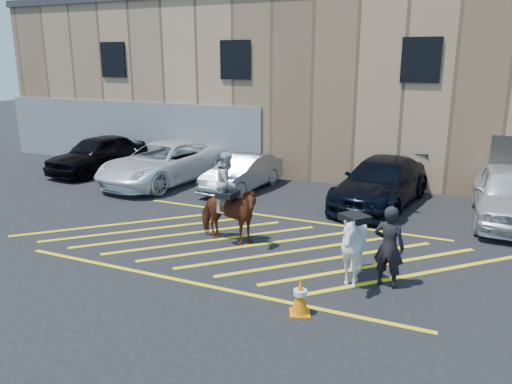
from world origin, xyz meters
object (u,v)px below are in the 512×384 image
at_px(car_black_suv, 98,154).
at_px(traffic_cone, 300,296).
at_px(handler, 389,247).
at_px(car_silver_sedan, 242,173).
at_px(car_blue_suv, 381,182).
at_px(car_white_suv, 510,194).
at_px(saddled_white, 353,246).
at_px(car_white_pickup, 163,163).
at_px(mounted_bay, 228,207).

bearing_deg(car_black_suv, traffic_cone, -27.82).
bearing_deg(car_black_suv, handler, -18.71).
distance_m(car_silver_sedan, car_blue_suv, 4.96).
height_order(car_white_suv, saddled_white, car_white_suv).
height_order(car_silver_sedan, saddled_white, saddled_white).
height_order(car_white_pickup, car_silver_sedan, car_white_pickup).
distance_m(car_black_suv, car_white_suv, 15.51).
bearing_deg(car_black_suv, car_blue_suv, 6.13).
xyz_separation_m(car_white_suv, saddled_white, (-3.18, -5.98, -0.00)).
xyz_separation_m(car_black_suv, saddled_white, (12.32, -6.30, 0.04)).
height_order(car_blue_suv, handler, handler).
bearing_deg(car_black_suv, mounted_bay, -24.02).
bearing_deg(traffic_cone, car_blue_suv, 90.09).
height_order(handler, traffic_cone, handler).
bearing_deg(car_white_pickup, handler, -24.03).
height_order(car_silver_sedan, mounted_bay, mounted_bay).
bearing_deg(car_white_pickup, car_white_suv, 7.61).
bearing_deg(saddled_white, car_white_pickup, 146.29).
relative_size(car_white_pickup, mounted_bay, 2.34).
xyz_separation_m(car_black_suv, car_white_suv, (15.50, -0.32, 0.04)).
xyz_separation_m(car_white_suv, mounted_bay, (-6.72, -4.87, 0.14)).
bearing_deg(mounted_bay, car_black_suv, 149.44).
bearing_deg(car_white_pickup, saddled_white, -26.74).
relative_size(car_silver_sedan, mounted_bay, 1.63).
height_order(car_white_suv, traffic_cone, car_white_suv).
bearing_deg(car_white_suv, car_blue_suv, 174.24).
distance_m(car_white_pickup, traffic_cone, 11.18).
relative_size(car_white_pickup, handler, 3.18).
xyz_separation_m(car_blue_suv, saddled_white, (0.57, -6.22, 0.07)).
xyz_separation_m(saddled_white, traffic_cone, (-0.56, -1.74, -0.46)).
relative_size(car_blue_suv, saddled_white, 2.62).
bearing_deg(car_white_pickup, car_blue_suv, 9.55).
bearing_deg(handler, car_silver_sedan, -36.55).
height_order(car_black_suv, traffic_cone, car_black_suv).
bearing_deg(car_blue_suv, car_black_suv, -172.77).
height_order(car_white_pickup, handler, handler).
distance_m(car_black_suv, car_white_pickup, 3.59).
relative_size(car_black_suv, car_white_pickup, 0.82).
bearing_deg(saddled_white, car_white_suv, 61.98).
bearing_deg(traffic_cone, mounted_bay, 136.21).
relative_size(car_silver_sedan, saddled_white, 1.97).
distance_m(car_white_pickup, mounted_bay, 7.06).
xyz_separation_m(car_white_pickup, car_silver_sedan, (3.24, 0.23, -0.14)).
bearing_deg(car_silver_sedan, mounted_bay, -62.17).
distance_m(saddled_white, traffic_cone, 1.88).
height_order(car_black_suv, handler, handler).
bearing_deg(car_blue_suv, traffic_cone, -82.27).
height_order(car_blue_suv, car_white_suv, car_white_suv).
xyz_separation_m(car_blue_suv, car_white_suv, (3.75, -0.24, 0.07)).
bearing_deg(traffic_cone, handler, 56.32).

